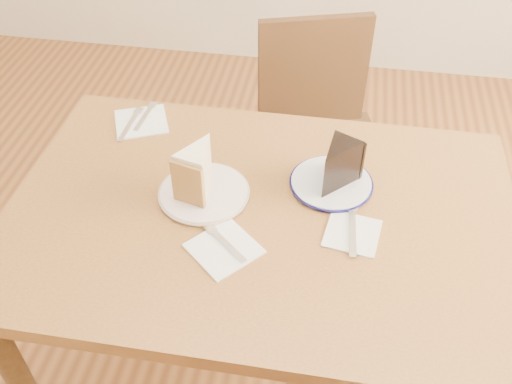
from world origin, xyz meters
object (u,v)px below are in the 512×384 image
object	(u,v)px
plate_navy	(331,183)
carrot_cake	(200,169)
table	(260,240)
chocolate_cake	(335,169)
plate_cream	(204,193)
chair_far	(318,144)

from	to	relation	value
plate_navy	carrot_cake	world-z (taller)	carrot_cake
table	plate_navy	size ratio (longest dim) A/B	6.09
plate_navy	chocolate_cake	xyz separation A→B (m)	(0.01, -0.01, 0.06)
table	chocolate_cake	distance (m)	0.25
table	plate_cream	bearing A→B (deg)	166.57
carrot_cake	table	bearing A→B (deg)	-2.65
plate_navy	carrot_cake	xyz separation A→B (m)	(-0.31, -0.07, 0.06)
plate_navy	plate_cream	bearing A→B (deg)	-164.00
table	carrot_cake	world-z (taller)	carrot_cake
chocolate_cake	carrot_cake	bearing A→B (deg)	36.93
chair_far	chocolate_cake	world-z (taller)	chair_far
table	chair_far	distance (m)	0.64
chair_far	plate_cream	bearing A→B (deg)	49.40
plate_navy	carrot_cake	distance (m)	0.32
plate_navy	carrot_cake	bearing A→B (deg)	-166.83
plate_cream	chocolate_cake	world-z (taller)	chocolate_cake
chair_far	carrot_cake	bearing A→B (deg)	48.16
chair_far	chocolate_cake	bearing A→B (deg)	79.47
carrot_cake	plate_cream	bearing A→B (deg)	-43.19
plate_navy	chocolate_cake	size ratio (longest dim) A/B	1.72
chair_far	plate_navy	distance (m)	0.56
table	chocolate_cake	bearing A→B (deg)	33.43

